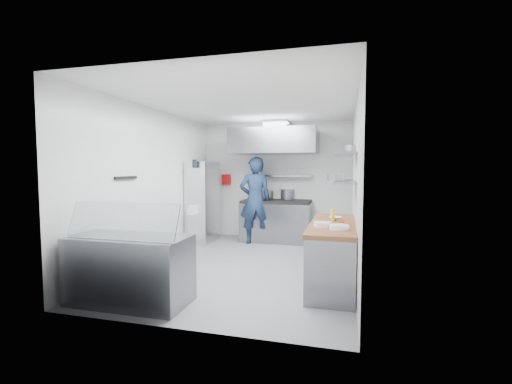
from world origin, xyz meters
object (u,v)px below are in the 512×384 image
(gas_range, at_px, (276,222))
(chef, at_px, (255,200))
(wire_rack, at_px, (203,202))
(display_case, at_px, (130,270))

(gas_range, bearing_deg, chef, -138.83)
(chef, bearing_deg, wire_rack, -11.73)
(gas_range, relative_size, display_case, 1.07)
(gas_range, height_order, chef, chef)
(gas_range, distance_m, wire_rack, 1.77)
(wire_rack, distance_m, display_case, 3.67)
(gas_range, bearing_deg, wire_rack, -162.84)
(gas_range, relative_size, wire_rack, 0.86)
(wire_rack, xyz_separation_m, display_case, (0.56, -3.60, -0.50))
(chef, bearing_deg, display_case, 61.73)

